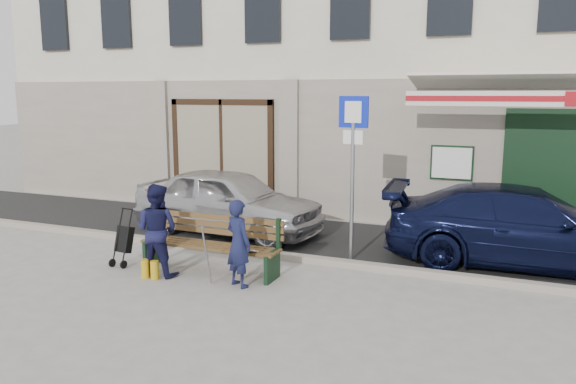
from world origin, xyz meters
The scene contains 11 objects.
ground centered at (0.00, 0.00, 0.00)m, with size 80.00×80.00×0.00m, color #9E9991.
asphalt_lane centered at (0.00, 3.10, 0.01)m, with size 60.00×3.20×0.01m, color #282828.
curb centered at (0.00, 1.50, 0.06)m, with size 60.00×0.18×0.12m, color #9E9384.
building centered at (0.01, 8.45, 4.97)m, with size 20.00×8.27×10.00m.
car_silver centered at (-1.92, 2.80, 0.69)m, with size 1.63×4.04×1.38m, color silver.
car_navy centered at (3.78, 2.76, 0.68)m, with size 1.89×4.66×1.35m, color black.
parking_sign centered at (1.00, 1.88, 1.93)m, with size 0.53×0.11×2.85m.
bench centered at (-1.01, 0.42, 0.46)m, with size 2.40×1.17×0.98m.
man centered at (-0.21, -0.02, 0.67)m, with size 0.49×0.32×1.34m, color #15193C.
woman centered at (-1.66, -0.04, 0.75)m, with size 0.72×0.56×1.49m, color #141539.
stroller centered at (-2.51, 0.19, 0.43)m, with size 0.31×0.42×0.96m.
Camera 1 is at (3.62, -7.27, 2.91)m, focal length 35.00 mm.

